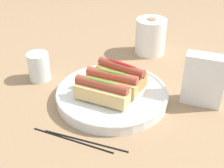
{
  "coord_description": "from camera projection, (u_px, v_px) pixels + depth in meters",
  "views": [
    {
      "loc": [
        0.31,
        -0.66,
        0.51
      ],
      "look_at": [
        -0.01,
        -0.02,
        0.05
      ],
      "focal_mm": 48.07,
      "sensor_mm": 36.0,
      "label": 1
    }
  ],
  "objects": [
    {
      "name": "ground_plane",
      "position": [
        119.0,
        97.0,
        0.88
      ],
      "size": [
        2.4,
        2.4,
        0.0
      ],
      "primitive_type": "plane",
      "color": "#9E7A56"
    },
    {
      "name": "serving_bowl",
      "position": [
        112.0,
        94.0,
        0.86
      ],
      "size": [
        0.32,
        0.32,
        0.03
      ],
      "color": "white",
      "rests_on": "ground_plane"
    },
    {
      "name": "hotdog_front",
      "position": [
        102.0,
        91.0,
        0.8
      ],
      "size": [
        0.15,
        0.06,
        0.06
      ],
      "color": "#DBB270",
      "rests_on": "serving_bowl"
    },
    {
      "name": "hotdog_back",
      "position": [
        112.0,
        82.0,
        0.84
      ],
      "size": [
        0.15,
        0.06,
        0.06
      ],
      "color": "tan",
      "rests_on": "serving_bowl"
    },
    {
      "name": "hotdog_side",
      "position": [
        121.0,
        73.0,
        0.88
      ],
      "size": [
        0.16,
        0.07,
        0.06
      ],
      "color": "tan",
      "rests_on": "serving_bowl"
    },
    {
      "name": "water_glass",
      "position": [
        39.0,
        67.0,
        0.95
      ],
      "size": [
        0.07,
        0.07,
        0.09
      ],
      "color": "white",
      "rests_on": "ground_plane"
    },
    {
      "name": "paper_towel_roll",
      "position": [
        151.0,
        36.0,
        1.1
      ],
      "size": [
        0.11,
        0.11,
        0.13
      ],
      "color": "white",
      "rests_on": "ground_plane"
    },
    {
      "name": "napkin_box",
      "position": [
        204.0,
        80.0,
        0.82
      ],
      "size": [
        0.11,
        0.06,
        0.15
      ],
      "primitive_type": "cube",
      "rotation": [
        0.0,
        0.0,
        0.11
      ],
      "color": "white",
      "rests_on": "ground_plane"
    },
    {
      "name": "chopstick_near",
      "position": [
        85.0,
        140.0,
        0.72
      ],
      "size": [
        0.22,
        0.03,
        0.01
      ],
      "primitive_type": "cylinder",
      "rotation": [
        0.0,
        1.57,
        0.12
      ],
      "color": "black",
      "rests_on": "ground_plane"
    },
    {
      "name": "chopstick_far",
      "position": [
        72.0,
        140.0,
        0.73
      ],
      "size": [
        0.22,
        0.02,
        0.01
      ],
      "primitive_type": "cylinder",
      "rotation": [
        0.0,
        1.57,
        0.06
      ],
      "color": "black",
      "rests_on": "ground_plane"
    }
  ]
}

